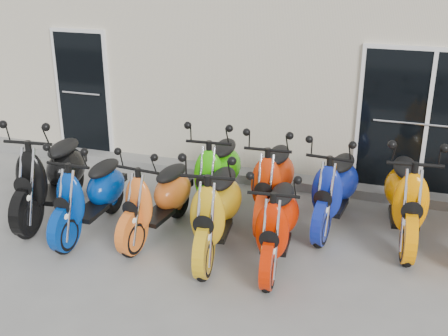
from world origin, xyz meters
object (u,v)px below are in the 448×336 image
Objects in this scene: scooter_back_green at (217,163)px; scooter_front_blue at (89,184)px; scooter_front_orange_a at (157,189)px; scooter_back_yellow at (407,185)px; scooter_back_red at (273,170)px; scooter_back_blue at (336,178)px; scooter_front_orange_b at (216,198)px; scooter_front_black at (49,164)px; scooter_front_red at (278,213)px.

scooter_front_blue is at bearing -144.91° from scooter_back_green.
scooter_front_orange_a is 3.23m from scooter_back_yellow.
scooter_back_blue is (0.86, 0.02, -0.02)m from scooter_back_red.
scooter_back_green is (-0.39, 1.14, -0.00)m from scooter_front_orange_b.
scooter_front_orange_b is (0.88, -0.15, 0.06)m from scooter_front_orange_a.
scooter_front_black reaches higher than scooter_front_red.
scooter_front_orange_b is 0.79m from scooter_front_red.
scooter_back_green is (-1.18, 1.18, 0.06)m from scooter_front_red.
scooter_front_black is 1.15× the size of scooter_front_red.
scooter_back_blue reaches higher than scooter_front_blue.
scooter_front_black is at bearing -162.38° from scooter_back_green.
scooter_front_orange_b reaches higher than scooter_back_blue.
scooter_back_yellow reaches higher than scooter_front_red.
scooter_front_orange_b is at bearing 0.42° from scooter_front_blue.
scooter_front_orange_a is 0.93× the size of scooter_back_red.
scooter_front_orange_a is 0.91× the size of scooter_front_orange_b.
scooter_front_orange_b is at bearing -13.01° from scooter_front_black.
scooter_front_orange_b is 1.04× the size of scooter_back_blue.
scooter_back_red is at bearing 171.89° from scooter_back_yellow.
scooter_back_yellow is (1.78, -0.04, 0.03)m from scooter_back_red.
scooter_front_red is 1.67m from scooter_back_green.
scooter_front_black is at bearing -166.33° from scooter_back_red.
scooter_front_orange_a is 0.91× the size of scooter_back_green.
scooter_front_black reaches higher than scooter_back_yellow.
scooter_front_orange_b is at bearing -4.17° from scooter_front_orange_a.
scooter_front_black is 3.97m from scooter_back_blue.
scooter_back_blue is at bearing 20.84° from scooter_front_blue.
scooter_back_red reaches higher than scooter_front_orange_a.
scooter_back_green is (2.17, 0.93, -0.04)m from scooter_front_black.
scooter_front_orange_a is at bearing -169.37° from scooter_back_yellow.
scooter_front_black is 0.83m from scooter_front_blue.
scooter_front_orange_b is 1.01× the size of scooter_back_red.
scooter_back_yellow is (1.42, 1.15, 0.08)m from scooter_front_red.
scooter_back_blue is (3.85, 0.96, -0.07)m from scooter_front_black.
scooter_back_red is (0.42, 1.15, -0.01)m from scooter_front_orange_b.
scooter_back_red is (0.82, 0.01, -0.01)m from scooter_back_green.
scooter_front_black is 1.05× the size of scooter_front_orange_b.
scooter_back_yellow is (4.77, 0.90, -0.02)m from scooter_front_black.
scooter_front_blue is 2.56m from scooter_front_red.
scooter_front_red is 1.83m from scooter_back_yellow.
scooter_back_blue is at bearing 30.81° from scooter_front_orange_a.
scooter_front_black is at bearing 161.01° from scooter_front_blue.
scooter_front_blue is at bearing 173.45° from scooter_front_orange_b.
scooter_back_blue is at bearing 34.69° from scooter_front_orange_b.
scooter_front_red is at bearing -76.75° from scooter_back_red.
scooter_back_yellow is (3.08, 0.97, 0.08)m from scooter_front_orange_a.
scooter_back_blue is 0.93m from scooter_back_yellow.
scooter_front_black is at bearing -177.12° from scooter_front_orange_a.
scooter_front_orange_a is 1.11m from scooter_back_green.
scooter_back_green is at bearing 177.07° from scooter_back_red.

